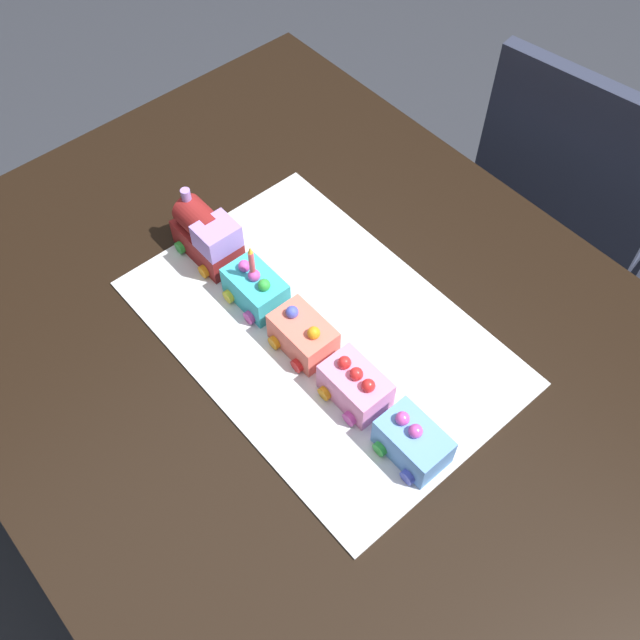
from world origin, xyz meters
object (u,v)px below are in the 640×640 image
birthday_candle (251,260)px  cake_car_caboose_bubblegum (355,386)px  dining_table (326,392)px  chair (572,198)px  cake_car_tanker_coral (303,335)px  cake_car_gondola_turquoise (256,288)px  cake_car_hopper_sky_blue (413,442)px  cake_locomotive (207,235)px

birthday_candle → cake_car_caboose_bubblegum: bearing=-0.0°
dining_table → chair: bearing=95.5°
chair → cake_car_tanker_coral: size_ratio=8.60×
cake_car_gondola_turquoise → birthday_candle: birthday_candle is taller
cake_car_gondola_turquoise → cake_car_caboose_bubblegum: same height
cake_car_gondola_turquoise → cake_car_tanker_coral: 0.12m
chair → cake_car_caboose_bubblegum: (0.16, -0.85, 0.30)m
dining_table → cake_car_caboose_bubblegum: cake_car_caboose_bubblegum is taller
dining_table → cake_car_hopper_sky_blue: (0.20, -0.01, 0.14)m
cake_car_gondola_turquoise → cake_locomotive: bearing=180.0°
cake_car_gondola_turquoise → cake_car_caboose_bubblegum: size_ratio=1.00×
cake_car_gondola_turquoise → dining_table: bearing=4.5°
cake_locomotive → cake_car_caboose_bubblegum: bearing=-0.0°
dining_table → cake_car_tanker_coral: 0.15m
cake_locomotive → cake_car_hopper_sky_blue: bearing=0.0°
cake_locomotive → cake_car_tanker_coral: (0.25, 0.00, -0.02)m
dining_table → chair: (-0.08, 0.83, -0.16)m
cake_car_hopper_sky_blue → cake_car_caboose_bubblegum: bearing=-180.0°
cake_car_tanker_coral → chair: bearing=92.8°
chair → cake_car_gondola_turquoise: size_ratio=8.60×
cake_car_caboose_bubblegum → cake_car_hopper_sky_blue: same height
dining_table → birthday_candle: size_ratio=25.72×
cake_car_gondola_turquoise → cake_car_hopper_sky_blue: bearing=0.0°
cake_car_tanker_coral → cake_car_caboose_bubblegum: (0.12, -0.00, 0.00)m
dining_table → cake_car_gondola_turquoise: 0.21m
cake_locomotive → dining_table: bearing=2.5°
cake_locomotive → cake_car_hopper_sky_blue: 0.48m
dining_table → birthday_candle: birthday_candle is taller
cake_locomotive → birthday_candle: bearing=0.0°
cake_car_gondola_turquoise → cake_car_hopper_sky_blue: size_ratio=1.00×
chair → cake_car_hopper_sky_blue: size_ratio=8.60×
cake_car_gondola_turquoise → birthday_candle: bearing=180.0°
dining_table → cake_car_hopper_sky_blue: 0.24m
cake_car_gondola_turquoise → cake_car_tanker_coral: same height
cake_locomotive → chair: bearing=76.3°
cake_locomotive → cake_car_hopper_sky_blue: (0.48, 0.00, -0.02)m
chair → cake_car_gondola_turquoise: 0.90m
cake_locomotive → cake_car_gondola_turquoise: cake_locomotive is taller
chair → cake_locomotive: 0.93m
chair → cake_car_hopper_sky_blue: 0.94m
dining_table → chair: chair is taller
cake_car_caboose_bubblegum → chair: bearing=100.7°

